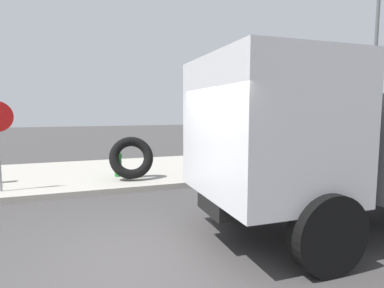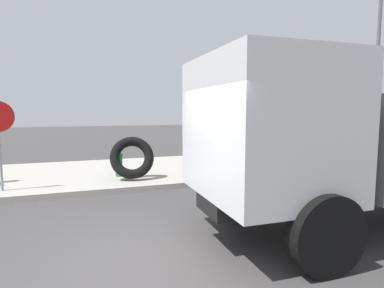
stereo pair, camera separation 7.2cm
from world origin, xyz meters
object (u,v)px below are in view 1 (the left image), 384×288
loose_tire (131,158)px  street_light_pole (374,78)px  dump_truck_gray (373,140)px  fire_hydrant (118,163)px

loose_tire → street_light_pole: street_light_pole is taller
loose_tire → dump_truck_gray: size_ratio=0.18×
loose_tire → street_light_pole: size_ratio=0.20×
dump_truck_gray → street_light_pole: 6.73m
loose_tire → dump_truck_gray: dump_truck_gray is taller
street_light_pole → fire_hydrant: bearing=173.3°
street_light_pole → dump_truck_gray: bearing=-138.9°
fire_hydrant → street_light_pole: bearing=-6.7°
fire_hydrant → street_light_pole: (8.97, -1.05, 2.74)m
loose_tire → fire_hydrant: bearing=120.4°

